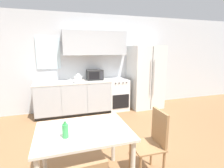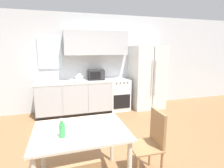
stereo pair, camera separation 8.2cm
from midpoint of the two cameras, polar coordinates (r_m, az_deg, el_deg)
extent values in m
plane|color=olive|center=(3.29, -4.87, -20.71)|extent=(12.00, 12.00, 0.00)
cube|color=silver|center=(5.08, -11.04, 6.74)|extent=(12.00, 0.06, 2.70)
cube|color=silver|center=(5.00, -20.56, 9.39)|extent=(0.61, 0.04, 0.83)
cube|color=#B2B7BC|center=(4.95, -6.02, 13.18)|extent=(1.75, 0.32, 0.65)
cube|color=#333333|center=(5.02, -12.82, -8.75)|extent=(1.95, 0.59, 0.08)
cube|color=#B2B7BC|center=(4.86, -13.01, -4.11)|extent=(1.95, 0.65, 0.78)
cube|color=#B2B7BC|center=(4.54, -20.85, -5.68)|extent=(0.63, 0.01, 0.76)
cube|color=#B2B7BC|center=(4.54, -12.64, -5.18)|extent=(0.63, 0.01, 0.76)
cube|color=#B2B7BC|center=(4.64, -4.63, -4.59)|extent=(0.63, 0.01, 0.76)
cube|color=beige|center=(4.77, -13.22, 0.58)|extent=(1.97, 0.67, 0.03)
cube|color=white|center=(5.12, 1.21, -3.31)|extent=(0.56, 0.63, 0.89)
cube|color=black|center=(4.87, 2.44, -5.74)|extent=(0.48, 0.01, 0.39)
cylinder|color=#262626|center=(4.68, 0.72, 0.23)|extent=(0.03, 0.02, 0.03)
cylinder|color=#262626|center=(4.72, 1.88, 0.30)|extent=(0.03, 0.02, 0.03)
cylinder|color=#262626|center=(4.75, 3.15, 0.38)|extent=(0.03, 0.02, 0.03)
cylinder|color=#262626|center=(4.79, 4.27, 0.45)|extent=(0.03, 0.02, 0.03)
cube|color=silver|center=(5.32, 10.45, 2.29)|extent=(0.92, 0.74, 1.84)
cube|color=#3F3F3F|center=(5.00, 12.47, 1.63)|extent=(0.01, 0.01, 1.78)
cylinder|color=silver|center=(4.95, 12.14, 1.97)|extent=(0.02, 0.02, 1.01)
cylinder|color=silver|center=(5.00, 13.13, 2.02)|extent=(0.02, 0.02, 1.01)
cube|color=#B7BABC|center=(4.76, -20.11, 0.44)|extent=(0.70, 0.46, 0.02)
cylinder|color=silver|center=(4.92, -20.14, 2.36)|extent=(0.02, 0.02, 0.25)
cylinder|color=silver|center=(4.84, -20.26, 3.58)|extent=(0.02, 0.14, 0.02)
cube|color=#282828|center=(4.95, -6.14, 3.03)|extent=(0.43, 0.34, 0.28)
cube|color=black|center=(4.77, -6.33, 2.71)|extent=(0.28, 0.01, 0.20)
cube|color=#2D2D33|center=(4.82, -3.90, 2.83)|extent=(0.09, 0.01, 0.22)
cylinder|color=white|center=(4.58, -13.97, 0.90)|extent=(0.09, 0.09, 0.10)
torus|color=white|center=(4.58, -13.08, 1.01)|extent=(0.02, 0.07, 0.07)
cube|color=white|center=(4.57, -11.45, 1.45)|extent=(0.20, 0.17, 0.17)
sphere|color=white|center=(4.56, -11.50, 2.76)|extent=(0.11, 0.11, 0.10)
cube|color=beige|center=(2.25, -10.37, -14.89)|extent=(1.13, 0.85, 0.03)
cylinder|color=beige|center=(2.76, -22.24, -19.41)|extent=(0.06, 0.06, 0.74)
cylinder|color=beige|center=(2.84, -0.47, -17.53)|extent=(0.06, 0.06, 0.74)
cube|color=#997047|center=(2.57, 10.37, -19.31)|extent=(0.41, 0.41, 0.02)
cube|color=#997047|center=(2.53, 14.38, -13.56)|extent=(0.05, 0.37, 0.48)
cylinder|color=#997047|center=(2.76, 5.08, -22.30)|extent=(0.03, 0.03, 0.43)
cylinder|color=#997047|center=(2.64, 15.60, -24.46)|extent=(0.03, 0.03, 0.43)
cylinder|color=#997047|center=(2.88, 11.85, -20.91)|extent=(0.03, 0.03, 0.43)
cylinder|color=#3FB259|center=(2.09, -16.11, -14.51)|extent=(0.07, 0.07, 0.16)
cylinder|color=#3FB259|center=(2.05, -16.26, -12.03)|extent=(0.03, 0.03, 0.04)
cylinder|color=white|center=(2.04, -16.31, -11.27)|extent=(0.04, 0.04, 0.02)
camera|label=1|loc=(0.04, -90.67, -0.14)|focal=28.00mm
camera|label=2|loc=(0.04, 89.33, 0.14)|focal=28.00mm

